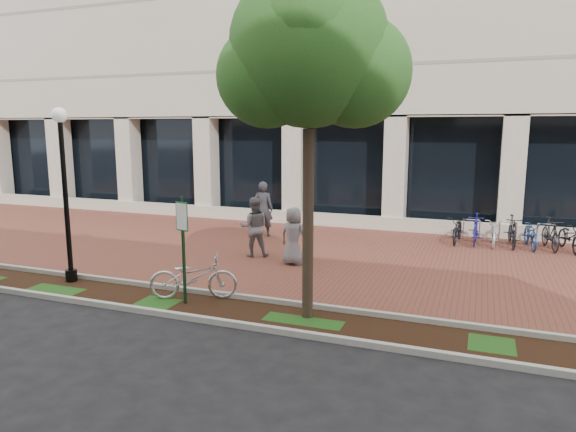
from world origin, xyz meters
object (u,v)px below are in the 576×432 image
(lamppost, at_px, (65,185))
(bike_rack_cluster, at_px, (512,232))
(parking_sign, at_px, (183,236))
(locked_bicycle, at_px, (194,277))
(pedestrian_right, at_px, (293,236))
(pedestrian_mid, at_px, (254,227))
(street_tree, at_px, (312,58))
(pedestrian_left, at_px, (263,209))

(lamppost, bearing_deg, bike_rack_cluster, 37.47)
(parking_sign, distance_m, locked_bicycle, 1.06)
(parking_sign, distance_m, bike_rack_cluster, 10.94)
(parking_sign, xyz_separation_m, lamppost, (-3.53, 0.43, 0.90))
(locked_bicycle, relative_size, pedestrian_right, 1.20)
(lamppost, bearing_deg, pedestrian_mid, 50.76)
(street_tree, xyz_separation_m, locked_bicycle, (-2.78, 0.15, -4.54))
(locked_bicycle, distance_m, pedestrian_left, 6.86)
(bike_rack_cluster, bearing_deg, pedestrian_left, -172.02)
(street_tree, xyz_separation_m, bike_rack_cluster, (4.11, 8.20, -4.58))
(street_tree, relative_size, pedestrian_mid, 3.79)
(parking_sign, height_order, locked_bicycle, parking_sign)
(bike_rack_cluster, bearing_deg, street_tree, -117.87)
(pedestrian_left, height_order, pedestrian_mid, pedestrian_left)
(locked_bicycle, bearing_deg, lamppost, 66.37)
(pedestrian_right, bearing_deg, lamppost, 47.57)
(locked_bicycle, relative_size, pedestrian_left, 1.00)
(locked_bicycle, bearing_deg, pedestrian_right, -39.50)
(pedestrian_mid, bearing_deg, locked_bicycle, 72.56)
(parking_sign, xyz_separation_m, bike_rack_cluster, (6.90, 8.42, -1.03))
(parking_sign, distance_m, lamppost, 3.67)
(street_tree, bearing_deg, parking_sign, -175.49)
(lamppost, distance_m, bike_rack_cluster, 13.28)
(parking_sign, height_order, street_tree, street_tree)
(pedestrian_right, relative_size, bike_rack_cluster, 0.39)
(lamppost, height_order, street_tree, street_tree)
(pedestrian_left, distance_m, pedestrian_right, 3.94)
(bike_rack_cluster, bearing_deg, lamppost, -143.80)
(lamppost, distance_m, street_tree, 6.86)
(parking_sign, height_order, lamppost, lamppost)
(pedestrian_right, distance_m, bike_rack_cluster, 7.37)
(bike_rack_cluster, bearing_deg, pedestrian_right, -143.48)
(lamppost, height_order, pedestrian_right, lamppost)
(pedestrian_mid, xyz_separation_m, pedestrian_right, (1.40, -0.45, -0.08))
(pedestrian_left, bearing_deg, lamppost, 64.26)
(parking_sign, relative_size, bike_rack_cluster, 0.57)
(street_tree, xyz_separation_m, pedestrian_left, (-4.01, 6.88, -4.08))
(lamppost, xyz_separation_m, bike_rack_cluster, (10.43, 7.99, -1.93))
(pedestrian_mid, relative_size, pedestrian_right, 1.09)
(parking_sign, bearing_deg, pedestrian_mid, 108.25)
(lamppost, distance_m, locked_bicycle, 4.01)
(pedestrian_left, bearing_deg, pedestrian_mid, 101.47)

